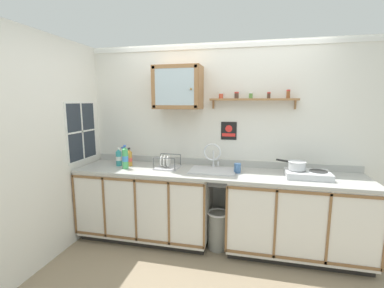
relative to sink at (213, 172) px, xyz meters
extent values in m
plane|color=gray|center=(0.03, -0.36, -0.89)|extent=(6.36, 6.36, 0.00)
cube|color=silver|center=(0.03, 0.30, 0.32)|extent=(3.96, 0.05, 2.42)
cube|color=white|center=(0.03, 0.27, 1.48)|extent=(3.96, 0.02, 0.05)
cube|color=silver|center=(-1.67, -0.64, 0.32)|extent=(0.05, 3.44, 2.42)
cube|color=black|center=(-0.83, -0.01, -0.85)|extent=(1.57, 0.57, 0.08)
cube|color=silver|center=(-0.83, -0.04, -0.41)|extent=(1.60, 0.63, 0.80)
cube|color=brown|center=(-0.83, -0.36, -0.05)|extent=(1.60, 0.01, 0.03)
cube|color=brown|center=(-0.83, -0.36, -0.76)|extent=(1.60, 0.01, 0.03)
cube|color=brown|center=(-1.63, -0.36, -0.41)|extent=(0.02, 0.01, 0.74)
cube|color=brown|center=(-1.23, -0.36, -0.41)|extent=(0.02, 0.01, 0.74)
cube|color=brown|center=(-0.83, -0.36, -0.41)|extent=(0.02, 0.01, 0.74)
cube|color=brown|center=(-0.43, -0.36, -0.41)|extent=(0.02, 0.01, 0.74)
cube|color=brown|center=(-0.03, -0.36, -0.41)|extent=(0.02, 0.01, 0.74)
cube|color=black|center=(0.95, -0.01, -0.85)|extent=(1.46, 0.57, 0.08)
cube|color=silver|center=(0.95, -0.04, -0.41)|extent=(1.49, 0.63, 0.80)
cube|color=brown|center=(0.95, -0.36, -0.05)|extent=(1.49, 0.01, 0.03)
cube|color=brown|center=(0.95, -0.36, -0.76)|extent=(1.49, 0.01, 0.03)
cube|color=brown|center=(0.21, -0.36, -0.41)|extent=(0.02, 0.01, 0.74)
cube|color=brown|center=(0.70, -0.36, -0.41)|extent=(0.02, 0.01, 0.74)
cube|color=brown|center=(1.20, -0.36, -0.41)|extent=(0.02, 0.01, 0.74)
cube|color=#B2B2AD|center=(0.03, -0.04, 0.00)|extent=(3.32, 0.66, 0.03)
cube|color=#B2B2AD|center=(0.03, 0.27, 0.06)|extent=(3.32, 0.02, 0.08)
cube|color=silver|center=(0.00, -0.02, 0.02)|extent=(0.53, 0.36, 0.01)
cube|color=slate|center=(0.00, -0.02, -0.12)|extent=(0.45, 0.29, 0.01)
cube|color=slate|center=(0.00, 0.13, -0.05)|extent=(0.45, 0.01, 0.15)
cube|color=slate|center=(0.00, -0.17, -0.05)|extent=(0.45, 0.01, 0.15)
cylinder|color=#4C4C51|center=(0.00, -0.02, -0.12)|extent=(0.04, 0.04, 0.01)
cylinder|color=silver|center=(-0.02, 0.18, 0.03)|extent=(0.05, 0.05, 0.02)
cylinder|color=silver|center=(-0.02, 0.18, 0.13)|extent=(0.02, 0.02, 0.18)
torus|color=silver|center=(-0.02, 0.09, 0.23)|extent=(0.21, 0.02, 0.21)
cylinder|color=silver|center=(0.04, 0.18, 0.06)|extent=(0.02, 0.02, 0.05)
cube|color=silver|center=(1.04, -0.06, 0.05)|extent=(0.46, 0.30, 0.07)
cylinder|color=#2D2D2D|center=(0.93, -0.03, 0.09)|extent=(0.18, 0.18, 0.01)
cylinder|color=#2D2D2D|center=(1.15, -0.03, 0.09)|extent=(0.18, 0.18, 0.01)
cylinder|color=black|center=(0.93, -0.19, 0.05)|extent=(0.03, 0.02, 0.03)
cylinder|color=black|center=(1.15, -0.19, 0.05)|extent=(0.03, 0.02, 0.03)
cylinder|color=silver|center=(0.93, -0.03, 0.14)|extent=(0.18, 0.18, 0.09)
torus|color=silver|center=(0.93, -0.03, 0.18)|extent=(0.19, 0.19, 0.01)
cylinder|color=black|center=(0.79, 0.06, 0.17)|extent=(0.14, 0.10, 0.02)
cylinder|color=gold|center=(-1.07, 0.00, 0.11)|extent=(0.08, 0.08, 0.18)
cone|color=gold|center=(-1.07, 0.00, 0.21)|extent=(0.07, 0.07, 0.03)
cylinder|color=#262626|center=(-1.07, 0.00, 0.24)|extent=(0.03, 0.03, 0.02)
cylinder|color=#D84C3F|center=(-1.07, 0.00, 0.10)|extent=(0.08, 0.08, 0.05)
cylinder|color=#4CB266|center=(-1.05, -0.14, 0.14)|extent=(0.07, 0.07, 0.24)
cone|color=#4CB266|center=(-1.05, -0.14, 0.27)|extent=(0.07, 0.07, 0.03)
cylinder|color=#2D59B2|center=(-1.05, -0.14, 0.30)|extent=(0.03, 0.03, 0.02)
cylinder|color=#3F8CCC|center=(-1.05, -0.14, 0.14)|extent=(0.07, 0.07, 0.07)
cylinder|color=teal|center=(-1.19, -0.03, 0.11)|extent=(0.07, 0.07, 0.18)
cone|color=teal|center=(-1.19, -0.03, 0.22)|extent=(0.07, 0.07, 0.03)
cylinder|color=white|center=(-1.19, -0.03, 0.24)|extent=(0.03, 0.03, 0.02)
cylinder|color=white|center=(-1.19, -0.03, 0.11)|extent=(0.07, 0.07, 0.05)
cylinder|color=white|center=(-1.19, 0.08, 0.11)|extent=(0.08, 0.08, 0.17)
cone|color=white|center=(-1.19, 0.08, 0.21)|extent=(0.07, 0.07, 0.03)
cylinder|color=#2D59B2|center=(-1.19, 0.08, 0.24)|extent=(0.03, 0.03, 0.02)
cylinder|color=#D84C3F|center=(-1.19, 0.08, 0.10)|extent=(0.08, 0.08, 0.05)
cube|color=#B2B2B7|center=(-0.56, 0.00, 0.02)|extent=(0.28, 0.27, 0.01)
cylinder|color=#4C4F54|center=(-0.69, -0.13, 0.10)|extent=(0.01, 0.01, 0.14)
cylinder|color=#4C4F54|center=(-0.43, -0.13, 0.10)|extent=(0.01, 0.01, 0.14)
cylinder|color=#4C4F54|center=(-0.69, 0.13, 0.10)|extent=(0.01, 0.01, 0.14)
cylinder|color=#4C4F54|center=(-0.43, 0.13, 0.10)|extent=(0.01, 0.01, 0.14)
cylinder|color=#4C4F54|center=(-0.56, -0.13, 0.17)|extent=(0.26, 0.01, 0.01)
cylinder|color=#4C4F54|center=(-0.56, 0.13, 0.17)|extent=(0.26, 0.01, 0.01)
cylinder|color=white|center=(-0.63, 0.00, 0.11)|extent=(0.01, 0.14, 0.14)
cylinder|color=white|center=(-0.59, 0.00, 0.11)|extent=(0.01, 0.15, 0.15)
cylinder|color=white|center=(-0.54, 0.00, 0.11)|extent=(0.01, 0.15, 0.15)
cylinder|color=#3F6699|center=(0.29, -0.03, 0.07)|extent=(0.08, 0.08, 0.11)
torus|color=#3F6699|center=(0.29, -0.07, 0.08)|extent=(0.01, 0.07, 0.07)
cube|color=#996B42|center=(-0.45, 0.12, 0.99)|extent=(0.57, 0.31, 0.51)
cube|color=silver|center=(-0.45, -0.04, 0.99)|extent=(0.47, 0.01, 0.42)
cube|color=#996B42|center=(-0.71, -0.04, 0.99)|extent=(0.05, 0.01, 0.48)
cube|color=#996B42|center=(-0.19, -0.04, 0.99)|extent=(0.05, 0.01, 0.48)
cube|color=#996B42|center=(-0.45, -0.04, 1.22)|extent=(0.54, 0.01, 0.04)
cube|color=#996B42|center=(-0.45, -0.04, 0.76)|extent=(0.54, 0.01, 0.04)
sphere|color=olive|center=(-0.25, -0.05, 0.96)|extent=(0.02, 0.02, 0.02)
cube|color=#996B42|center=(0.44, 0.21, 0.85)|extent=(1.01, 0.14, 0.02)
cube|color=#996B42|center=(-0.04, 0.26, 0.79)|extent=(0.02, 0.03, 0.10)
cube|color=#996B42|center=(0.91, 0.26, 0.79)|extent=(0.02, 0.03, 0.10)
cylinder|color=#CC4C33|center=(0.06, 0.20, 0.89)|extent=(0.05, 0.05, 0.06)
cylinder|color=white|center=(0.06, 0.20, 0.92)|extent=(0.05, 0.05, 0.02)
cylinder|color=#4C3326|center=(0.25, 0.20, 0.89)|extent=(0.05, 0.05, 0.06)
cylinder|color=red|center=(0.25, 0.20, 0.93)|extent=(0.05, 0.05, 0.02)
cylinder|color=#598C3F|center=(0.41, 0.22, 0.89)|extent=(0.04, 0.04, 0.06)
cylinder|color=white|center=(0.41, 0.22, 0.93)|extent=(0.04, 0.04, 0.02)
cylinder|color=#4C3326|center=(0.61, 0.20, 0.89)|extent=(0.04, 0.04, 0.06)
cylinder|color=red|center=(0.61, 0.20, 0.92)|extent=(0.04, 0.04, 0.02)
cylinder|color=brown|center=(0.82, 0.19, 0.90)|extent=(0.04, 0.04, 0.08)
cylinder|color=red|center=(0.82, 0.19, 0.95)|extent=(0.04, 0.04, 0.02)
cube|color=black|center=(0.16, 0.27, 0.46)|extent=(0.19, 0.01, 0.22)
cube|color=red|center=(0.16, 0.27, 0.41)|extent=(0.16, 0.00, 0.04)
cylinder|color=red|center=(0.16, 0.27, 0.49)|extent=(0.09, 0.00, 0.09)
cube|color=#262D38|center=(-1.64, -0.11, 0.46)|extent=(0.01, 0.52, 0.69)
cube|color=white|center=(-1.65, -0.11, 0.46)|extent=(0.02, 0.57, 0.74)
cube|color=white|center=(-1.63, -0.11, 0.46)|extent=(0.01, 0.02, 0.69)
cube|color=white|center=(-1.63, -0.11, 0.46)|extent=(0.01, 0.52, 0.02)
cylinder|color=gray|center=(0.09, -0.12, -0.67)|extent=(0.23, 0.23, 0.44)
torus|color=white|center=(0.09, -0.12, -0.45)|extent=(0.25, 0.25, 0.02)
camera|label=1|loc=(0.44, -2.99, 0.83)|focal=24.61mm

